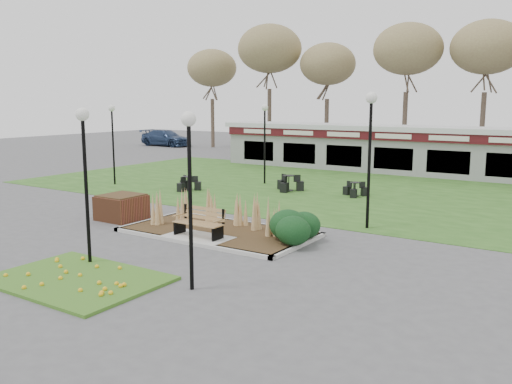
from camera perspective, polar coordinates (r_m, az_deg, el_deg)
The scene contains 19 objects.
ground at distance 17.44m, azimuth -6.39°, elevation -5.18°, with size 100.00×100.00×0.00m, color #515154.
lawn at distance 27.55m, azimuth 9.69°, elevation 0.23°, with size 34.00×16.00×0.02m, color #2A561B.
flower_bed at distance 14.33m, azimuth -18.31°, elevation -8.61°, with size 4.20×3.00×0.16m.
planting_bed at distance 17.66m, azimuth -0.41°, elevation -3.70°, with size 6.75×3.40×1.27m.
park_bench at distance 17.49m, azimuth -5.91°, elevation -3.14°, with size 1.70×0.66×0.93m.
brick_planter at distance 21.01m, azimuth -13.96°, elevation -1.54°, with size 1.50×1.50×0.95m.
food_pavilion at distance 34.77m, azimuth 15.05°, elevation 4.39°, with size 24.60×3.40×2.90m.
tree_backdrop at distance 42.54m, azimuth 18.98°, elevation 14.39°, with size 47.24×5.24×10.36m.
lamp_post_near_left at distance 12.47m, azimuth -7.02°, elevation 3.22°, with size 0.35×0.35×4.20m.
lamp_post_near_right at distance 15.05m, azimuth -17.63°, elevation 4.08°, with size 0.35×0.35×4.25m.
lamp_post_mid_left at distance 29.63m, azimuth -14.88°, elevation 6.65°, with size 0.35×0.35×4.21m.
lamp_post_mid_right at distance 18.96m, azimuth 11.95°, elevation 6.40°, with size 0.39×0.39×4.72m.
lamp_post_far_left at distance 28.94m, azimuth 0.93°, elevation 6.95°, with size 0.35×0.35×4.25m.
bistro_set_a at distance 27.19m, azimuth -7.21°, elevation 0.68°, with size 1.31×1.16×0.70m.
bistro_set_b at distance 26.85m, azimuth 3.47°, elevation 0.68°, with size 1.44×1.34×0.77m.
bistro_set_c at distance 25.73m, azimuth 10.39°, elevation 0.06°, with size 1.19×1.19×0.65m.
car_silver at distance 44.89m, azimuth 1.74°, elevation 4.96°, with size 1.90×4.73×1.61m, color #B1B1B6.
car_black at distance 46.34m, azimuth 1.67°, elevation 4.90°, with size 1.35×3.88×1.28m, color black.
car_blue at distance 54.44m, azimuth -9.45°, elevation 5.63°, with size 2.23×5.47×1.59m, color navy.
Camera 1 is at (10.80, -12.96, 4.43)m, focal length 38.00 mm.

